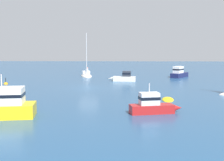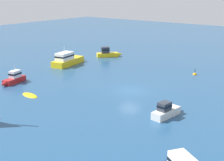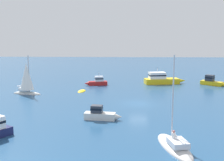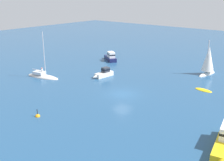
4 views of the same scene
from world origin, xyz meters
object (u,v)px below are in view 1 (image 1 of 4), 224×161
motor_cruiser_1 (153,105)px  cabin_cruiser (180,73)px  powerboat_1 (124,77)px  dinghy (168,100)px  yacht (86,76)px  channel_buoy (6,84)px

motor_cruiser_1 → cabin_cruiser: bearing=62.5°
powerboat_1 → cabin_cruiser: cabin_cruiser is taller
dinghy → cabin_cruiser: cabin_cruiser is taller
dinghy → motor_cruiser_1: (-2.15, -6.15, 0.65)m
yacht → dinghy: yacht is taller
yacht → dinghy: size_ratio=2.92×
cabin_cruiser → channel_buoy: (-27.31, -11.38, -0.76)m
yacht → dinghy: bearing=13.0°
powerboat_1 → cabin_cruiser: size_ratio=0.81×
yacht → channel_buoy: (-10.18, -12.70, -0.10)m
yacht → channel_buoy: size_ratio=6.78×
powerboat_1 → motor_cruiser_1: (2.32, -22.52, 0.05)m
dinghy → motor_cruiser_1: 6.55m
motor_cruiser_1 → channel_buoy: size_ratio=3.55×
cabin_cruiser → dinghy: bearing=-160.0°
powerboat_1 → cabin_cruiser: bearing=-138.3°
yacht → channel_buoy: bearing=-50.7°
dinghy → channel_buoy: 24.69m
channel_buoy → motor_cruiser_1: bearing=-42.8°
dinghy → cabin_cruiser: (5.67, 23.28, 0.77)m
cabin_cruiser → channel_buoy: 29.59m
powerboat_1 → motor_cruiser_1: bearing=103.3°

